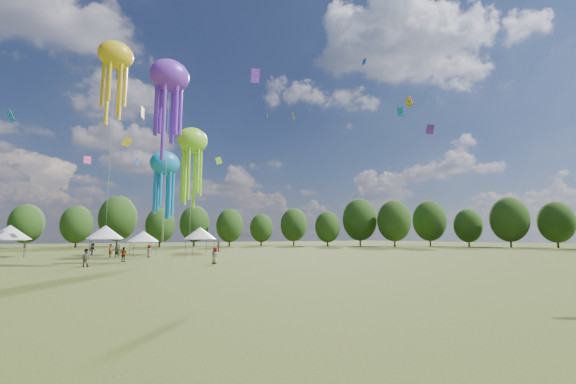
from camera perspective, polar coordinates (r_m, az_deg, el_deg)
ground at (r=12.52m, az=24.06°, el=-19.70°), size 300.00×300.00×0.00m
spectator_near at (r=39.52m, az=-28.96°, el=-8.96°), size 1.00×0.92×1.67m
spectators_far at (r=55.60m, az=-21.14°, el=-8.44°), size 21.41×27.96×1.81m
festival_tents at (r=61.28m, az=-28.71°, el=-5.62°), size 35.17×10.01×4.44m
show_kites at (r=50.05m, az=-27.27°, el=11.28°), size 31.45×22.20×29.03m
small_kites at (r=56.59m, az=-21.44°, el=21.36°), size 72.18×56.24×46.07m
treeline at (r=69.66m, az=-27.78°, el=-3.01°), size 201.57×95.24×13.43m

